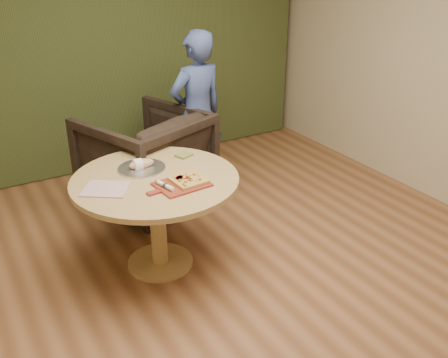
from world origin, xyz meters
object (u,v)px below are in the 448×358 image
serving_tray (142,168)px  bread_roll (140,164)px  person_standing (197,114)px  flatbread_pizza (188,180)px  pizza_paddle (181,185)px  armchair (145,155)px  cutlery_roll (165,186)px  pedestal_table (156,195)px

serving_tray → bread_roll: 0.04m
person_standing → flatbread_pizza: bearing=53.3°
pizza_paddle → armchair: size_ratio=0.45×
pizza_paddle → cutlery_roll: cutlery_roll is taller
pedestal_table → serving_tray: size_ratio=3.43×
pizza_paddle → serving_tray: size_ratio=1.28×
armchair → cutlery_roll: bearing=54.5°
pizza_paddle → person_standing: 1.47m
armchair → pizza_paddle: bearing=59.6°
armchair → flatbread_pizza: bearing=62.6°
pedestal_table → flatbread_pizza: 0.32m
pizza_paddle → serving_tray: (-0.13, 0.40, -0.00)m
flatbread_pizza → bread_roll: size_ratio=1.23×
flatbread_pizza → serving_tray: bearing=115.3°
pedestal_table → person_standing: size_ratio=0.77×
flatbread_pizza → serving_tray: (-0.19, 0.40, -0.02)m
armchair → bread_roll: bearing=46.3°
pedestal_table → pizza_paddle: 0.28m
serving_tray → armchair: armchair is taller
pedestal_table → pizza_paddle: size_ratio=2.67×
person_standing → pedestal_table: bearing=42.8°
cutlery_roll → serving_tray: size_ratio=0.56×
armchair → person_standing: (0.57, 0.03, 0.29)m
serving_tray → person_standing: bearing=42.7°
flatbread_pizza → serving_tray: size_ratio=0.67×
serving_tray → flatbread_pizza: bearing=-64.7°
pizza_paddle → bread_roll: size_ratio=2.37×
pedestal_table → serving_tray: bearing=97.5°
cutlery_roll → pizza_paddle: bearing=-13.3°
cutlery_roll → bread_roll: bread_roll is taller
pedestal_table → serving_tray: (-0.02, 0.19, 0.15)m
pizza_paddle → armchair: armchair is taller
serving_tray → person_standing: size_ratio=0.22×
cutlery_roll → bread_roll: (-0.02, 0.40, 0.01)m
pedestal_table → armchair: bearing=72.3°
bread_roll → person_standing: (0.92, 0.84, 0.00)m
pizza_paddle → serving_tray: bearing=102.5°
bread_roll → person_standing: 1.25m
pedestal_table → cutlery_roll: bearing=-93.5°
person_standing → pizza_paddle: bearing=51.2°
armchair → person_standing: 0.64m
flatbread_pizza → armchair: size_ratio=0.24×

